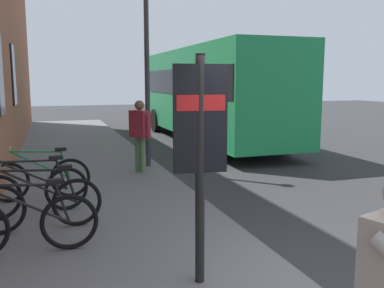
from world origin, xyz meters
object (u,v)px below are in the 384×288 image
at_px(bicycle_far_end, 40,204).
at_px(transit_info_sign, 200,134).
at_px(bicycle_leaning_wall, 34,191).
at_px(pedestrian_near_bus, 140,129).
at_px(street_lamp, 147,44).
at_px(bicycle_beside_lamp, 41,178).
at_px(bicycle_under_window, 26,224).
at_px(city_bus, 208,90).

relative_size(bicycle_far_end, transit_info_sign, 0.74).
relative_size(bicycle_leaning_wall, pedestrian_near_bus, 1.03).
bearing_deg(street_lamp, bicycle_beside_lamp, 132.84).
relative_size(bicycle_under_window, bicycle_beside_lamp, 1.00).
bearing_deg(bicycle_far_end, transit_info_sign, -143.30).
xyz_separation_m(transit_info_sign, city_bus, (10.65, -4.16, 0.20)).
relative_size(city_bus, street_lamp, 2.09).
height_order(bicycle_far_end, bicycle_beside_lamp, same).
distance_m(bicycle_leaning_wall, bicycle_beside_lamp, 0.91).
bearing_deg(bicycle_beside_lamp, transit_info_sign, -156.88).
xyz_separation_m(bicycle_beside_lamp, transit_info_sign, (-3.87, -1.65, 1.21)).
xyz_separation_m(bicycle_under_window, bicycle_leaning_wall, (1.60, -0.05, 0.00)).
bearing_deg(bicycle_beside_lamp, bicycle_far_end, -179.53).
distance_m(transit_info_sign, city_bus, 11.44).
xyz_separation_m(bicycle_under_window, transit_info_sign, (-1.36, -1.79, 1.21)).
bearing_deg(bicycle_far_end, street_lamp, -31.99).
xyz_separation_m(transit_info_sign, street_lamp, (6.20, -0.86, 1.40)).
bearing_deg(transit_info_sign, pedestrian_near_bus, -5.37).
height_order(bicycle_under_window, transit_info_sign, transit_info_sign).
relative_size(bicycle_far_end, bicycle_beside_lamp, 1.00).
xyz_separation_m(bicycle_far_end, city_bus, (8.45, -5.80, 1.41)).
xyz_separation_m(bicycle_leaning_wall, bicycle_beside_lamp, (0.91, -0.09, 0.00)).
relative_size(city_bus, pedestrian_near_bus, 6.25).
height_order(bicycle_under_window, bicycle_leaning_wall, same).
height_order(city_bus, pedestrian_near_bus, city_bus).
xyz_separation_m(bicycle_under_window, pedestrian_near_bus, (4.20, -2.31, 0.64)).
bearing_deg(street_lamp, bicycle_leaning_wall, 141.27).
distance_m(city_bus, pedestrian_near_bus, 6.31).
height_order(city_bus, street_lamp, street_lamp).
bearing_deg(bicycle_leaning_wall, bicycle_beside_lamp, -5.39).
bearing_deg(city_bus, bicycle_leaning_wall, 142.50).
xyz_separation_m(bicycle_beside_lamp, pedestrian_near_bus, (1.69, -2.18, 0.64)).
xyz_separation_m(bicycle_under_window, bicycle_beside_lamp, (2.52, -0.13, 0.00)).
bearing_deg(pedestrian_near_bus, street_lamp, -27.76).
distance_m(bicycle_far_end, pedestrian_near_bus, 4.05).
relative_size(bicycle_under_window, pedestrian_near_bus, 1.05).
height_order(bicycle_far_end, street_lamp, street_lamp).
xyz_separation_m(bicycle_under_window, bicycle_far_end, (0.84, -0.15, 0.00)).
bearing_deg(street_lamp, bicycle_under_window, 151.35).
bearing_deg(bicycle_under_window, bicycle_far_end, -9.93).
bearing_deg(bicycle_leaning_wall, bicycle_under_window, 178.29).
bearing_deg(bicycle_under_window, transit_info_sign, -127.21).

